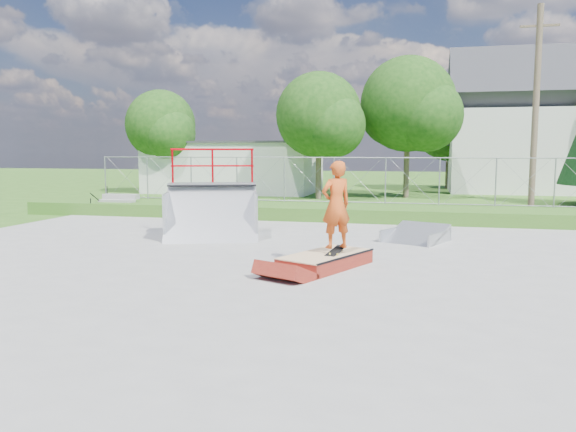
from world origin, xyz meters
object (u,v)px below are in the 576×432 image
Objects in this scene: grind_box at (326,261)px; quarter_pipe at (211,194)px; flat_bank_ramp at (415,234)px; skater at (336,208)px.

quarter_pipe is (-3.91, 3.34, 1.14)m from grind_box.
skater is (-1.63, -3.95, 1.09)m from flat_bank_ramp.
skater is at bearing -57.10° from quarter_pipe.
grind_box is 4.44m from flat_bank_ramp.
skater is (0.20, 0.09, 1.15)m from grind_box.
quarter_pipe is 1.39× the size of skater.
flat_bank_ramp is 0.84× the size of skater.
flat_bank_ramp is at bearing -150.51° from skater.
flat_bank_ramp is at bearing 89.77° from grind_box.
quarter_pipe is at bearing -149.34° from flat_bank_ramp.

